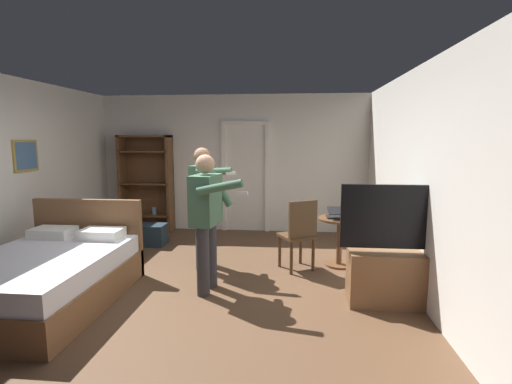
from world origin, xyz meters
TOP-DOWN VIEW (x-y plane):
  - ground_plane at (0.00, 0.00)m, footprint 6.67×6.67m
  - wall_back at (0.00, 3.09)m, footprint 5.38×0.12m
  - wall_right at (2.63, 0.00)m, footprint 0.12×6.30m
  - doorway_frame at (0.25, 3.01)m, footprint 0.93×0.08m
  - bed at (-1.53, -0.50)m, footprint 1.46×2.03m
  - bookshelf at (-1.68, 2.87)m, footprint 1.01×0.32m
  - tv_flatscreen at (2.27, -0.17)m, footprint 1.19×0.40m
  - side_table at (1.83, 1.06)m, footprint 0.62×0.62m
  - laptop at (1.80, 1.02)m, footprint 0.33×0.34m
  - bottle_on_table at (1.97, 0.98)m, footprint 0.06×0.06m
  - wooden_chair at (1.26, 0.81)m, footprint 0.57×0.57m
  - person_blue_shirt at (0.17, -0.01)m, footprint 0.69×0.69m
  - person_striped_shirt at (-0.07, 0.83)m, footprint 0.65×0.61m
  - suitcase_dark at (-1.21, 1.83)m, footprint 0.44×0.36m

SIDE VIEW (x-z plane):
  - ground_plane at x=0.00m, z-range 0.00..0.00m
  - suitcase_dark at x=-1.21m, z-range 0.00..0.36m
  - bed at x=-1.53m, z-range -0.21..0.81m
  - tv_flatscreen at x=2.27m, z-range -0.25..1.08m
  - side_table at x=1.83m, z-range 0.12..0.82m
  - wooden_chair at x=1.26m, z-range 0.05..1.04m
  - laptop at x=1.80m, z-range 0.67..0.84m
  - bottle_on_table at x=1.97m, z-range 0.68..0.96m
  - person_blue_shirt at x=0.17m, z-range 0.13..1.76m
  - person_striped_shirt at x=-0.07m, z-range 0.13..1.82m
  - bookshelf at x=-1.68m, z-range 0.08..1.94m
  - doorway_frame at x=0.25m, z-range 0.16..2.29m
  - wall_back at x=0.00m, z-range 0.00..2.63m
  - wall_right at x=2.63m, z-range 0.00..2.63m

